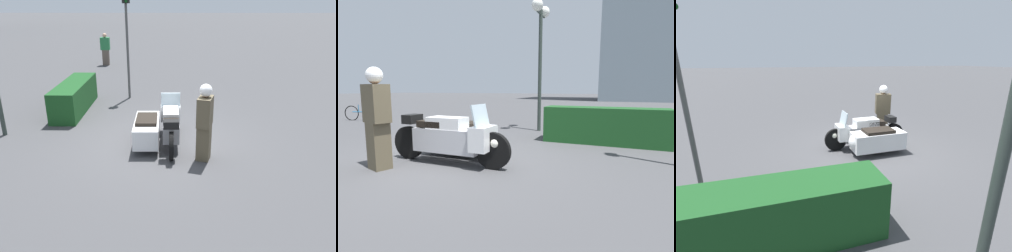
# 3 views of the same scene
# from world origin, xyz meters

# --- Properties ---
(ground_plane) EXTENTS (160.00, 160.00, 0.00)m
(ground_plane) POSITION_xyz_m (0.00, 0.00, 0.00)
(ground_plane) COLOR #424244
(police_motorcycle) EXTENTS (2.60, 1.19, 1.17)m
(police_motorcycle) POSITION_xyz_m (0.15, 0.11, 0.47)
(police_motorcycle) COLOR black
(police_motorcycle) RESTS_ON ground
(officer_rider) EXTENTS (0.56, 0.43, 1.82)m
(officer_rider) POSITION_xyz_m (-0.81, -1.00, 0.96)
(officer_rider) COLOR brown
(officer_rider) RESTS_ON ground
(hedge_bush_curbside) EXTENTS (3.09, 0.82, 0.95)m
(hedge_bush_curbside) POSITION_xyz_m (2.77, 3.01, 0.48)
(hedge_bush_curbside) COLOR #19471E
(hedge_bush_curbside) RESTS_ON ground
(twin_lamp_post) EXTENTS (0.37, 1.20, 4.22)m
(twin_lamp_post) POSITION_xyz_m (0.58, 4.40, 3.32)
(twin_lamp_post) COLOR #2D3833
(twin_lamp_post) RESTS_ON ground
(bicycle_parked) EXTENTS (1.66, 0.53, 0.75)m
(bicycle_parked) POSITION_xyz_m (-7.76, 4.06, 0.34)
(bicycle_parked) COLOR black
(bicycle_parked) RESTS_ON ground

